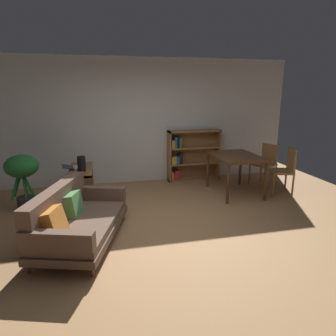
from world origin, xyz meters
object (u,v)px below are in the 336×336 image
(open_laptop, at_px, (75,167))
(dining_chair_far, at_px, (285,168))
(media_console, at_px, (82,186))
(dining_table, at_px, (236,160))
(bookshelf, at_px, (190,155))
(dining_chair_near, at_px, (266,162))
(desk_speaker, at_px, (81,164))
(fabric_couch, at_px, (75,218))
(potted_floor_plant, at_px, (22,172))

(open_laptop, bearing_deg, dining_chair_far, -7.45)
(media_console, bearing_deg, dining_table, -4.20)
(bookshelf, bearing_deg, dining_chair_far, -43.34)
(dining_chair_near, bearing_deg, dining_chair_far, -88.06)
(desk_speaker, xyz_separation_m, bookshelf, (2.35, 1.12, -0.20))
(fabric_couch, bearing_deg, open_laptop, 92.40)
(fabric_couch, height_order, dining_chair_near, dining_chair_near)
(open_laptop, xyz_separation_m, potted_floor_plant, (-0.84, -0.26, 0.04))
(desk_speaker, bearing_deg, dining_chair_near, 5.49)
(open_laptop, relative_size, potted_floor_plant, 0.46)
(fabric_couch, bearing_deg, media_console, 89.00)
(dining_table, xyz_separation_m, bookshelf, (-0.57, 1.16, -0.13))
(potted_floor_plant, height_order, dining_table, potted_floor_plant)
(media_console, bearing_deg, bookshelf, 21.67)
(open_laptop, distance_m, potted_floor_plant, 0.88)
(fabric_couch, bearing_deg, dining_table, 24.79)
(potted_floor_plant, bearing_deg, dining_chair_near, 4.81)
(dining_chair_far, bearing_deg, fabric_couch, -164.03)
(desk_speaker, bearing_deg, media_console, 100.05)
(desk_speaker, bearing_deg, dining_table, -0.87)
(open_laptop, bearing_deg, dining_chair_near, 2.13)
(fabric_couch, distance_m, dining_chair_near, 4.29)
(desk_speaker, height_order, dining_table, desk_speaker)
(media_console, height_order, dining_table, dining_table)
(dining_table, distance_m, bookshelf, 1.30)
(potted_floor_plant, relative_size, dining_chair_far, 1.05)
(fabric_couch, xyz_separation_m, desk_speaker, (0.06, 1.42, 0.42))
(media_console, relative_size, desk_speaker, 4.02)
(dining_table, bearing_deg, bookshelf, 116.01)
(open_laptop, bearing_deg, dining_table, -4.97)
(dining_chair_near, xyz_separation_m, bookshelf, (-1.48, 0.75, 0.06))
(desk_speaker, height_order, dining_chair_far, dining_chair_far)
(fabric_couch, relative_size, potted_floor_plant, 1.94)
(open_laptop, relative_size, dining_table, 0.40)
(open_laptop, distance_m, bookshelf, 2.64)
(fabric_couch, xyz_separation_m, dining_chair_far, (3.91, 1.12, 0.18))
(bookshelf, bearing_deg, dining_table, -63.99)
(media_console, distance_m, open_laptop, 0.36)
(desk_speaker, height_order, potted_floor_plant, potted_floor_plant)
(desk_speaker, bearing_deg, potted_floor_plant, -177.90)
(desk_speaker, bearing_deg, dining_chair_far, -4.44)
(fabric_couch, distance_m, bookshelf, 3.51)
(desk_speaker, relative_size, dining_table, 0.23)
(dining_chair_near, bearing_deg, fabric_couch, -155.32)
(potted_floor_plant, relative_size, bookshelf, 0.81)
(open_laptop, distance_m, dining_chair_near, 3.97)
(dining_chair_far, distance_m, bookshelf, 2.07)
(media_console, relative_size, dining_chair_far, 1.14)
(fabric_couch, relative_size, dining_chair_far, 2.04)
(desk_speaker, relative_size, dining_chair_near, 0.30)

